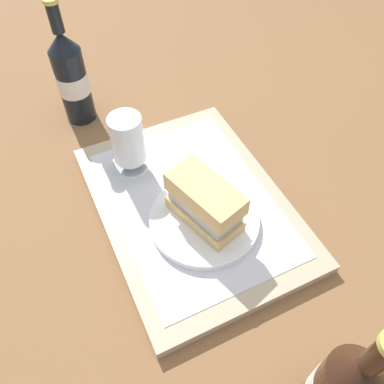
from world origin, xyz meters
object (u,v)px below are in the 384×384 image
at_px(sandwich, 204,201).
at_px(beer_glass, 128,143).
at_px(beer_bottle, 71,77).
at_px(plate, 204,220).

relative_size(sandwich, beer_glass, 1.15).
bearing_deg(sandwich, beer_bottle, -1.15).
relative_size(plate, sandwich, 1.33).
xyz_separation_m(plate, beer_bottle, (0.39, 0.11, 0.08)).
bearing_deg(plate, beer_glass, 21.82).
xyz_separation_m(plate, beer_glass, (0.17, 0.07, 0.06)).
bearing_deg(beer_glass, beer_bottle, 11.32).
distance_m(sandwich, beer_glass, 0.18).
bearing_deg(sandwich, plate, 180.00).
distance_m(beer_glass, beer_bottle, 0.22).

